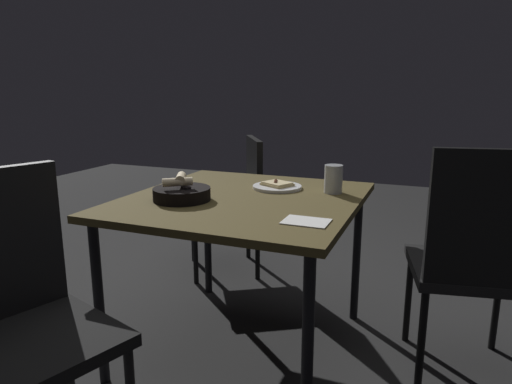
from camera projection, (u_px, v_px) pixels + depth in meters
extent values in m
plane|color=#292929|center=(244.00, 345.00, 2.12)|extent=(8.00, 8.00, 0.00)
cube|color=brown|center=(243.00, 200.00, 1.97)|extent=(0.96, 1.03, 0.03)
cylinder|color=black|center=(356.00, 256.00, 2.30)|extent=(0.04, 0.04, 0.68)
cylinder|color=black|center=(208.00, 236.00, 2.61)|extent=(0.04, 0.04, 0.68)
cylinder|color=black|center=(308.00, 349.00, 1.48)|extent=(0.04, 0.04, 0.68)
cylinder|color=black|center=(99.00, 304.00, 1.79)|extent=(0.04, 0.04, 0.68)
cylinder|color=white|center=(277.00, 187.00, 2.13)|extent=(0.23, 0.23, 0.01)
cube|color=tan|center=(277.00, 184.00, 2.13)|extent=(0.16, 0.15, 0.01)
cube|color=beige|center=(277.00, 183.00, 2.13)|extent=(0.15, 0.14, 0.01)
sphere|color=brown|center=(276.00, 182.00, 2.12)|extent=(0.02, 0.02, 0.02)
sphere|color=brown|center=(276.00, 181.00, 2.15)|extent=(0.02, 0.02, 0.02)
sphere|color=brown|center=(276.00, 182.00, 2.11)|extent=(0.02, 0.02, 0.02)
cylinder|color=black|center=(182.00, 194.00, 1.90)|extent=(0.24, 0.24, 0.05)
cylinder|color=beige|center=(181.00, 178.00, 1.90)|extent=(0.08, 0.12, 0.04)
cylinder|color=beige|center=(177.00, 182.00, 1.86)|extent=(0.12, 0.10, 0.03)
cylinder|color=#A11814|center=(173.00, 193.00, 1.94)|extent=(0.06, 0.06, 0.03)
cylinder|color=silver|center=(333.00, 179.00, 2.03)|extent=(0.08, 0.08, 0.13)
cylinder|color=#C67B23|center=(333.00, 187.00, 2.04)|extent=(0.07, 0.07, 0.05)
cube|color=white|center=(306.00, 222.00, 1.60)|extent=(0.16, 0.12, 0.00)
cube|color=black|center=(33.00, 345.00, 1.33)|extent=(0.55, 0.55, 0.04)
cylinder|color=black|center=(68.00, 361.00, 1.64)|extent=(0.03, 0.03, 0.42)
cube|color=black|center=(468.00, 269.00, 1.85)|extent=(0.52, 0.52, 0.04)
cube|color=black|center=(490.00, 219.00, 1.60)|extent=(0.42, 0.12, 0.50)
cylinder|color=black|center=(497.00, 305.00, 2.05)|extent=(0.03, 0.03, 0.43)
cylinder|color=black|center=(408.00, 298.00, 2.12)|extent=(0.03, 0.03, 0.43)
cylinder|color=black|center=(421.00, 342.00, 1.76)|extent=(0.03, 0.03, 0.43)
cube|color=black|center=(223.00, 205.00, 2.92)|extent=(0.61, 0.61, 0.04)
cube|color=black|center=(254.00, 170.00, 2.90)|extent=(0.25, 0.38, 0.40)
cylinder|color=black|center=(193.00, 232.00, 3.12)|extent=(0.03, 0.03, 0.41)
cylinder|color=black|center=(195.00, 251.00, 2.76)|extent=(0.03, 0.03, 0.41)
cylinder|color=black|center=(248.00, 229.00, 3.18)|extent=(0.03, 0.03, 0.41)
cylinder|color=black|center=(258.00, 247.00, 2.82)|extent=(0.03, 0.03, 0.41)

